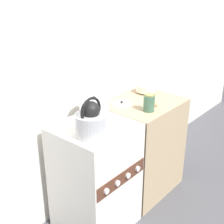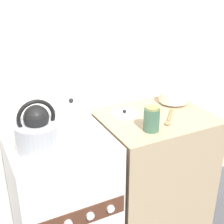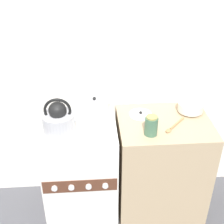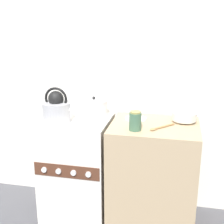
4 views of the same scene
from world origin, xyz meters
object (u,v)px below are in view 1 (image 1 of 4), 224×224
Objects in this scene: kettle at (91,122)px; enamel_bowl at (146,88)px; loose_pot_lid at (122,104)px; cooking_pot at (94,108)px; stove at (95,177)px; storage_jar at (149,103)px.

enamel_bowl is at bearing 13.39° from kettle.
enamel_bowl reaches higher than loose_pot_lid.
enamel_bowl is at bearing 1.95° from cooking_pot.
loose_pot_lid is (0.36, 0.01, -0.08)m from cooking_pot.
kettle reaches higher than cooking_pot.
stove is at bearing 37.59° from kettle.
cooking_pot is at bearing 43.15° from stove.
cooking_pot is at bearing -178.48° from loose_pot_lid.
stove is 6.16× the size of storage_jar.
cooking_pot reaches higher than enamel_bowl.
kettle is 1.05m from enamel_bowl.
kettle is 0.65m from storage_jar.
enamel_bowl is (1.02, 0.24, -0.07)m from kettle.
cooking_pot is 0.47m from storage_jar.
cooking_pot is at bearing 147.10° from storage_jar.
stove is 3.17× the size of kettle.
enamel_bowl is at bearing 9.27° from stove.
cooking_pot is 1.19× the size of enamel_bowl.
kettle is at bearing -142.41° from stove.
stove is at bearing -170.73° from enamel_bowl.
kettle is at bearing -159.86° from loose_pot_lid.
cooking_pot reaches higher than loose_pot_lid.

